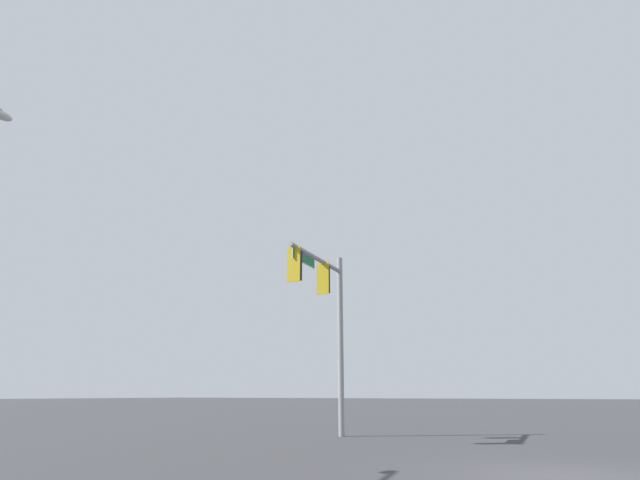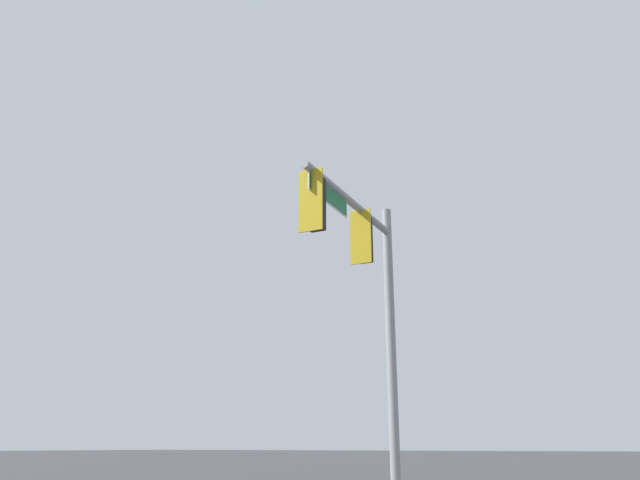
# 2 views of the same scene
# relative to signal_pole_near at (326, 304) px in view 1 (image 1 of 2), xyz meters

# --- Properties ---
(ground_plane) EXTENTS (400.00, 400.00, 0.00)m
(ground_plane) POSITION_rel_signal_pole_near_xyz_m (5.53, 8.36, -5.05)
(ground_plane) COLOR #38383A
(signal_pole_near) EXTENTS (4.71, 0.70, 7.29)m
(signal_pole_near) POSITION_rel_signal_pole_near_xyz_m (0.00, 0.00, 0.00)
(signal_pole_near) COLOR gray
(signal_pole_near) RESTS_ON ground_plane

